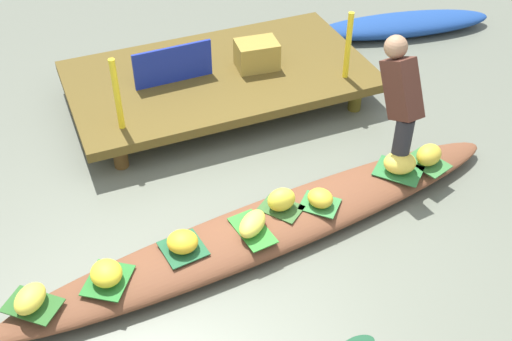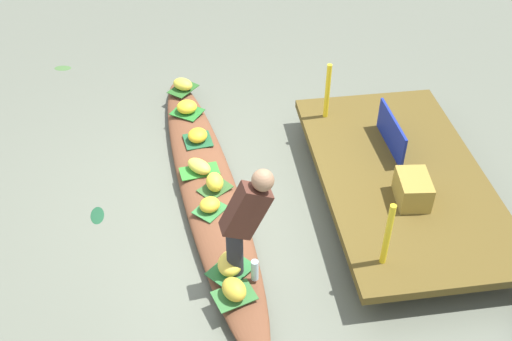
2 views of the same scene
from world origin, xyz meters
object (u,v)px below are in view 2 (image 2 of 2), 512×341
Objects in this scene: banana_bunch_3 at (230,263)px; produce_crate at (413,189)px; banana_bunch_6 at (187,107)px; vendor_boat at (209,189)px; banana_bunch_0 at (234,289)px; vendor_person at (245,219)px; banana_bunch_2 at (210,205)px; banana_bunch_7 at (215,182)px; market_banner at (391,133)px; banana_bunch_1 at (183,84)px; water_bottle at (255,270)px; banana_bunch_4 at (198,135)px; banana_bunch_5 at (199,166)px.

produce_crate is (-0.57, 1.98, 0.19)m from banana_bunch_3.
vendor_boat is at bearing 6.38° from banana_bunch_6.
vendor_person is (-0.30, 0.15, 0.59)m from banana_bunch_0.
banana_bunch_2 is 0.92× the size of banana_bunch_7.
banana_bunch_3 is at bearing -55.23° from market_banner.
banana_bunch_7 is (2.08, 0.25, 0.02)m from banana_bunch_1.
water_bottle is (1.32, 0.26, 0.02)m from banana_bunch_7.
banana_bunch_1 is at bearing -173.14° from banana_bunch_7.
banana_bunch_7 is 1.02× the size of water_bottle.
market_banner is at bearing 176.73° from produce_crate.
banana_bunch_7 reaches higher than banana_bunch_6.
market_banner reaches higher than produce_crate.
banana_bunch_0 is 2.41m from banana_bunch_4.
banana_bunch_2 is 0.91× the size of banana_bunch_4.
banana_bunch_5 is (-1.82, -0.20, -0.02)m from banana_bunch_0.
banana_bunch_6 is (-1.21, -0.07, 0.01)m from banana_bunch_5.
banana_bunch_4 is 0.56× the size of produce_crate.
banana_bunch_0 is at bearing 0.12° from banana_bunch_3.
vendor_person reaches higher than banana_bunch_7.
banana_bunch_0 is 1.12× the size of water_bottle.
banana_bunch_0 is (1.62, 0.11, 0.20)m from vendor_boat.
banana_bunch_0 is at bearing 6.14° from banana_bunch_5.
banana_bunch_5 is at bearing -172.64° from banana_bunch_3.
banana_bunch_7 is (-1.50, -0.04, 0.01)m from banana_bunch_0.
banana_bunch_7 reaches higher than banana_bunch_2.
banana_bunch_0 is 0.61× the size of produce_crate.
banana_bunch_6 is at bearing -175.60° from banana_bunch_2.
vendor_person reaches higher than banana_bunch_6.
banana_bunch_3 reaches higher than banana_bunch_1.
banana_bunch_3 is at bearing -92.80° from vendor_person.
vendor_person reaches higher than produce_crate.
market_banner is (-1.48, 2.03, 0.25)m from banana_bunch_3.
banana_bunch_6 reaches higher than banana_bunch_4.
banana_bunch_2 is 0.77× the size of banana_bunch_3.
market_banner is at bearing 131.75° from water_bottle.
banana_bunch_5 is 1.69m from water_bottle.
banana_bunch_6 is (-0.62, -0.10, 0.00)m from banana_bunch_4.
banana_bunch_4 is (-2.09, -0.17, -0.02)m from banana_bunch_3.
vendor_boat is at bearing 4.46° from banana_bunch_4.
banana_bunch_1 is at bearing -175.29° from banana_bunch_0.
banana_bunch_6 is 1.08× the size of water_bottle.
vendor_person is 2.75× the size of produce_crate.
banana_bunch_4 is at bearing 5.89° from banana_bunch_1.
banana_bunch_3 is 1.13× the size of banana_bunch_6.
banana_bunch_3 is at bearing 7.36° from banana_bunch_5.
banana_bunch_4 is 0.58m from banana_bunch_5.
banana_bunch_3 is 1.22× the size of water_bottle.
vendor_boat is at bearing -150.85° from banana_bunch_7.
water_bottle is at bearing 6.13° from vendor_boat.
water_bottle is at bearing 58.66° from banana_bunch_3.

